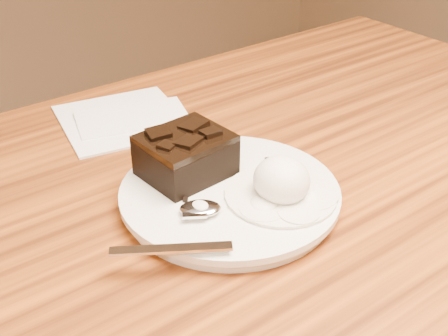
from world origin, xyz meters
TOP-DOWN VIEW (x-y plane):
  - plate at (-0.02, 0.04)m, footprint 0.23×0.23m
  - brownie at (-0.04, 0.09)m, footprint 0.09×0.08m
  - ice_cream_scoop at (0.02, -0.01)m, footprint 0.06×0.06m
  - melt_puddle at (0.02, -0.01)m, footprint 0.12×0.12m
  - spoon at (-0.07, 0.02)m, footprint 0.16×0.11m
  - napkin at (-0.01, 0.28)m, footprint 0.19×0.19m
  - crumb_a at (-0.07, 0.04)m, footprint 0.01×0.01m
  - crumb_b at (0.05, 0.06)m, footprint 0.01×0.01m
  - crumb_c at (0.01, -0.03)m, footprint 0.01×0.01m

SIDE VIEW (x-z plane):
  - napkin at x=-0.01m, z-range 0.75..0.76m
  - plate at x=-0.02m, z-range 0.75..0.77m
  - melt_puddle at x=0.02m, z-range 0.77..0.77m
  - crumb_b at x=0.05m, z-range 0.77..0.77m
  - crumb_a at x=-0.07m, z-range 0.77..0.77m
  - crumb_c at x=0.01m, z-range 0.77..0.77m
  - spoon at x=-0.07m, z-range 0.77..0.78m
  - ice_cream_scoop at x=0.02m, z-range 0.77..0.81m
  - brownie at x=-0.04m, z-range 0.77..0.81m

